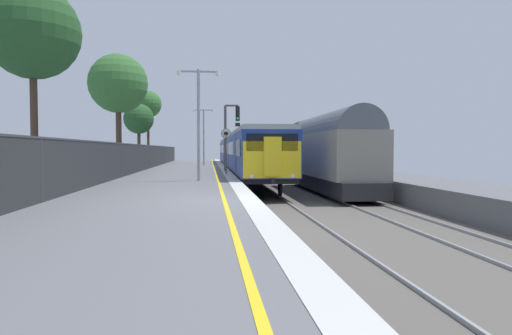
% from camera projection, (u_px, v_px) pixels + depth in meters
% --- Properties ---
extents(ground, '(17.40, 110.00, 1.21)m').
position_uv_depth(ground, '(325.00, 220.00, 13.49)').
color(ground, slate).
extents(commuter_train_at_platform, '(2.83, 39.43, 3.81)m').
position_uv_depth(commuter_train_at_platform, '(241.00, 152.00, 40.00)').
color(commuter_train_at_platform, navy).
rests_on(commuter_train_at_platform, ground).
extents(freight_train_adjacent_track, '(2.60, 39.09, 4.49)m').
position_uv_depth(freight_train_adjacent_track, '(289.00, 150.00, 38.99)').
color(freight_train_adjacent_track, '#232326').
rests_on(freight_train_adjacent_track, ground).
extents(signal_gantry, '(1.10, 0.24, 4.57)m').
position_uv_depth(signal_gantry, '(230.00, 130.00, 31.10)').
color(signal_gantry, '#47474C').
rests_on(signal_gantry, ground).
extents(speed_limit_sign, '(0.59, 0.08, 2.76)m').
position_uv_depth(speed_limit_sign, '(226.00, 145.00, 27.37)').
color(speed_limit_sign, '#59595B').
rests_on(speed_limit_sign, ground).
extents(platform_lamp_mid, '(2.00, 0.20, 5.27)m').
position_uv_depth(platform_lamp_mid, '(199.00, 115.00, 21.38)').
color(platform_lamp_mid, '#93999E').
rests_on(platform_lamp_mid, ground).
extents(platform_lamp_far, '(2.00, 0.20, 5.40)m').
position_uv_depth(platform_lamp_far, '(204.00, 132.00, 43.70)').
color(platform_lamp_far, '#93999E').
rests_on(platform_lamp_far, ground).
extents(platform_back_fence, '(0.07, 99.00, 1.85)m').
position_uv_depth(platform_back_fence, '(41.00, 168.00, 12.59)').
color(platform_back_fence, '#282B2D').
rests_on(platform_back_fence, ground).
extents(background_tree_left, '(3.16, 3.16, 6.32)m').
position_uv_depth(background_tree_left, '(138.00, 120.00, 47.54)').
color(background_tree_left, '#473323').
rests_on(background_tree_left, ground).
extents(background_tree_centre, '(3.09, 3.09, 8.25)m').
position_uv_depth(background_tree_centre, '(147.00, 105.00, 51.66)').
color(background_tree_centre, '#473323').
rests_on(background_tree_centre, ground).
extents(background_tree_right, '(3.72, 3.72, 8.02)m').
position_uv_depth(background_tree_right, '(34.00, 35.00, 18.03)').
color(background_tree_right, '#473323').
rests_on(background_tree_right, ground).
extents(background_tree_back, '(4.18, 4.18, 8.29)m').
position_uv_depth(background_tree_back, '(119.00, 86.00, 32.20)').
color(background_tree_back, '#473323').
rests_on(background_tree_back, ground).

